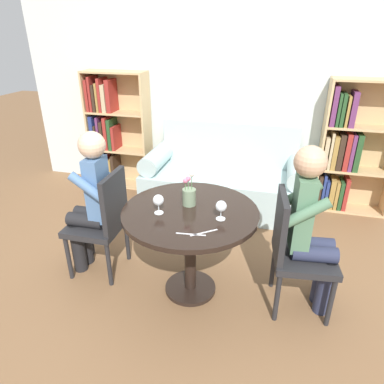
# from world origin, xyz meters

# --- Properties ---
(ground_plane) EXTENTS (16.00, 16.00, 0.00)m
(ground_plane) POSITION_xyz_m (0.00, 0.00, 0.00)
(ground_plane) COLOR brown
(back_wall) EXTENTS (5.20, 0.05, 2.70)m
(back_wall) POSITION_xyz_m (0.00, 1.95, 1.35)
(back_wall) COLOR silver
(back_wall) RESTS_ON ground_plane
(round_table) EXTENTS (0.98, 0.98, 0.72)m
(round_table) POSITION_xyz_m (0.00, 0.00, 0.58)
(round_table) COLOR black
(round_table) RESTS_ON ground_plane
(couch) EXTENTS (1.79, 0.80, 0.92)m
(couch) POSITION_xyz_m (0.00, 1.52, 0.31)
(couch) COLOR #A8C1C1
(couch) RESTS_ON ground_plane
(bookshelf_left) EXTENTS (0.77, 0.28, 1.44)m
(bookshelf_left) POSITION_xyz_m (-1.49, 1.79, 0.71)
(bookshelf_left) COLOR tan
(bookshelf_left) RESTS_ON ground_plane
(bookshelf_right) EXTENTS (0.77, 0.28, 1.44)m
(bookshelf_right) POSITION_xyz_m (1.29, 1.79, 0.67)
(bookshelf_right) COLOR tan
(bookshelf_right) RESTS_ON ground_plane
(chair_left) EXTENTS (0.43, 0.43, 0.90)m
(chair_left) POSITION_xyz_m (-0.75, 0.07, 0.49)
(chair_left) COLOR #232326
(chair_left) RESTS_ON ground_plane
(chair_right) EXTENTS (0.47, 0.47, 0.90)m
(chair_right) POSITION_xyz_m (0.75, 0.04, 0.49)
(chair_right) COLOR #232326
(chair_right) RESTS_ON ground_plane
(person_left) EXTENTS (0.42, 0.34, 1.22)m
(person_left) POSITION_xyz_m (-0.84, 0.07, 0.65)
(person_left) COLOR black
(person_left) RESTS_ON ground_plane
(person_right) EXTENTS (0.44, 0.37, 1.24)m
(person_right) POSITION_xyz_m (0.83, 0.06, 0.66)
(person_right) COLOR #282D47
(person_right) RESTS_ON ground_plane
(wine_glass_left) EXTENTS (0.08, 0.08, 0.14)m
(wine_glass_left) POSITION_xyz_m (-0.20, -0.09, 0.82)
(wine_glass_left) COLOR white
(wine_glass_left) RESTS_ON round_table
(wine_glass_right) EXTENTS (0.08, 0.08, 0.14)m
(wine_glass_right) POSITION_xyz_m (0.23, -0.07, 0.81)
(wine_glass_right) COLOR white
(wine_glass_right) RESTS_ON round_table
(flower_vase) EXTENTS (0.10, 0.10, 0.26)m
(flower_vase) POSITION_xyz_m (-0.03, 0.08, 0.79)
(flower_vase) COLOR gray
(flower_vase) RESTS_ON round_table
(knife_left_setting) EXTENTS (0.16, 0.13, 0.00)m
(knife_left_setting) POSITION_xyz_m (0.16, -0.27, 0.72)
(knife_left_setting) COLOR silver
(knife_left_setting) RESTS_ON round_table
(fork_left_setting) EXTENTS (0.19, 0.03, 0.00)m
(fork_left_setting) POSITION_xyz_m (0.09, -0.31, 0.72)
(fork_left_setting) COLOR silver
(fork_left_setting) RESTS_ON round_table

